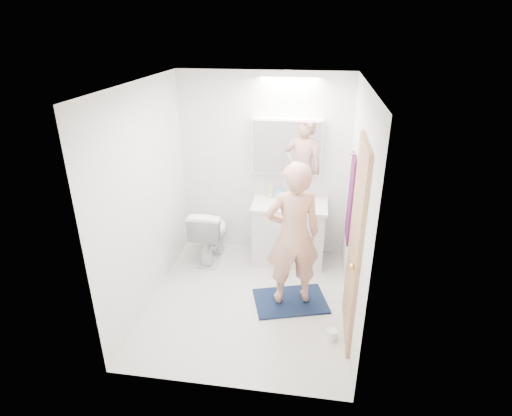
% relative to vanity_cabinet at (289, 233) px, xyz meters
% --- Properties ---
extents(floor, '(2.50, 2.50, 0.00)m').
position_rel_vanity_cabinet_xyz_m(floor, '(-0.38, -0.96, -0.39)').
color(floor, silver).
rests_on(floor, ground).
extents(ceiling, '(2.50, 2.50, 0.00)m').
position_rel_vanity_cabinet_xyz_m(ceiling, '(-0.38, -0.96, 2.01)').
color(ceiling, white).
rests_on(ceiling, floor).
extents(wall_back, '(2.50, 0.00, 2.50)m').
position_rel_vanity_cabinet_xyz_m(wall_back, '(-0.38, 0.29, 0.81)').
color(wall_back, white).
rests_on(wall_back, floor).
extents(wall_front, '(2.50, 0.00, 2.50)m').
position_rel_vanity_cabinet_xyz_m(wall_front, '(-0.38, -2.21, 0.81)').
color(wall_front, white).
rests_on(wall_front, floor).
extents(wall_left, '(0.00, 2.50, 2.50)m').
position_rel_vanity_cabinet_xyz_m(wall_left, '(-1.48, -0.96, 0.81)').
color(wall_left, white).
rests_on(wall_left, floor).
extents(wall_right, '(0.00, 2.50, 2.50)m').
position_rel_vanity_cabinet_xyz_m(wall_right, '(0.72, -0.96, 0.81)').
color(wall_right, white).
rests_on(wall_right, floor).
extents(vanity_cabinet, '(0.90, 0.55, 0.78)m').
position_rel_vanity_cabinet_xyz_m(vanity_cabinet, '(0.00, 0.00, 0.00)').
color(vanity_cabinet, silver).
rests_on(vanity_cabinet, floor).
extents(countertop, '(0.95, 0.58, 0.04)m').
position_rel_vanity_cabinet_xyz_m(countertop, '(0.00, -0.00, 0.41)').
color(countertop, silver).
rests_on(countertop, vanity_cabinet).
extents(sink_basin, '(0.36, 0.36, 0.03)m').
position_rel_vanity_cabinet_xyz_m(sink_basin, '(0.00, 0.03, 0.45)').
color(sink_basin, white).
rests_on(sink_basin, countertop).
extents(faucet, '(0.02, 0.02, 0.16)m').
position_rel_vanity_cabinet_xyz_m(faucet, '(0.00, 0.22, 0.51)').
color(faucet, silver).
rests_on(faucet, countertop).
extents(medicine_cabinet, '(0.88, 0.14, 0.70)m').
position_rel_vanity_cabinet_xyz_m(medicine_cabinet, '(-0.08, 0.21, 1.11)').
color(medicine_cabinet, white).
rests_on(medicine_cabinet, wall_back).
extents(mirror_panel, '(0.84, 0.01, 0.66)m').
position_rel_vanity_cabinet_xyz_m(mirror_panel, '(-0.08, 0.13, 1.11)').
color(mirror_panel, silver).
rests_on(mirror_panel, medicine_cabinet).
extents(toilet, '(0.43, 0.74, 0.75)m').
position_rel_vanity_cabinet_xyz_m(toilet, '(-1.03, -0.11, -0.02)').
color(toilet, white).
rests_on(toilet, floor).
extents(bath_rug, '(0.92, 0.76, 0.02)m').
position_rel_vanity_cabinet_xyz_m(bath_rug, '(0.10, -0.93, -0.38)').
color(bath_rug, '#121E39').
rests_on(bath_rug, floor).
extents(person, '(0.68, 0.54, 1.63)m').
position_rel_vanity_cabinet_xyz_m(person, '(0.10, -0.93, 0.47)').
color(person, tan).
rests_on(person, bath_rug).
extents(door, '(0.04, 0.80, 2.00)m').
position_rel_vanity_cabinet_xyz_m(door, '(0.70, -1.31, 0.61)').
color(door, tan).
rests_on(door, wall_right).
extents(door_knob, '(0.06, 0.06, 0.06)m').
position_rel_vanity_cabinet_xyz_m(door_knob, '(0.66, -1.61, 0.56)').
color(door_knob, gold).
rests_on(door_knob, door).
extents(towel, '(0.02, 0.42, 1.00)m').
position_rel_vanity_cabinet_xyz_m(towel, '(0.70, -0.41, 0.71)').
color(towel, '#131138').
rests_on(towel, wall_right).
extents(towel_hook, '(0.07, 0.02, 0.02)m').
position_rel_vanity_cabinet_xyz_m(towel_hook, '(0.69, -0.41, 1.23)').
color(towel_hook, silver).
rests_on(towel_hook, wall_right).
extents(soap_bottle_a, '(0.09, 0.09, 0.20)m').
position_rel_vanity_cabinet_xyz_m(soap_bottle_a, '(-0.27, 0.15, 0.53)').
color(soap_bottle_a, '#C2BC7E').
rests_on(soap_bottle_a, countertop).
extents(soap_bottle_b, '(0.08, 0.09, 0.17)m').
position_rel_vanity_cabinet_xyz_m(soap_bottle_b, '(-0.15, 0.18, 0.52)').
color(soap_bottle_b, '#60A5CF').
rests_on(soap_bottle_b, countertop).
extents(toothbrush_cup, '(0.11, 0.11, 0.09)m').
position_rel_vanity_cabinet_xyz_m(toothbrush_cup, '(0.19, 0.16, 0.47)').
color(toothbrush_cup, '#3C42B4').
rests_on(toothbrush_cup, countertop).
extents(toilet_paper_roll, '(0.11, 0.11, 0.10)m').
position_rel_vanity_cabinet_xyz_m(toilet_paper_roll, '(0.56, -1.47, -0.34)').
color(toilet_paper_roll, white).
rests_on(toilet_paper_roll, floor).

